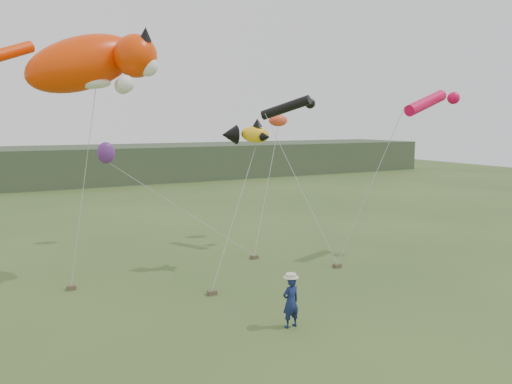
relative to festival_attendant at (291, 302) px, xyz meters
The scene contains 8 objects.
ground 1.31m from the festival_attendant, 43.21° to the left, with size 120.00×120.00×0.00m, color #385123.
headland 45.44m from the festival_attendant, 93.03° to the left, with size 90.00×13.00×4.00m.
festival_attendant is the anchor object (origin of this frame).
sandbag_anchors 5.79m from the festival_attendant, 106.44° to the left, with size 15.41×5.05×0.17m.
cat_kite 12.87m from the festival_attendant, 116.52° to the left, with size 6.43×3.43×3.59m.
fish_kite 8.82m from the festival_attendant, 75.36° to the left, with size 2.30×1.53×1.17m.
tube_kites 13.04m from the festival_attendant, 38.28° to the left, with size 7.74×7.16×1.51m.
misc_kites 14.53m from the festival_attendant, 85.39° to the left, with size 10.34×3.72×2.73m.
Camera 1 is at (-9.11, -14.10, 6.75)m, focal length 35.00 mm.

